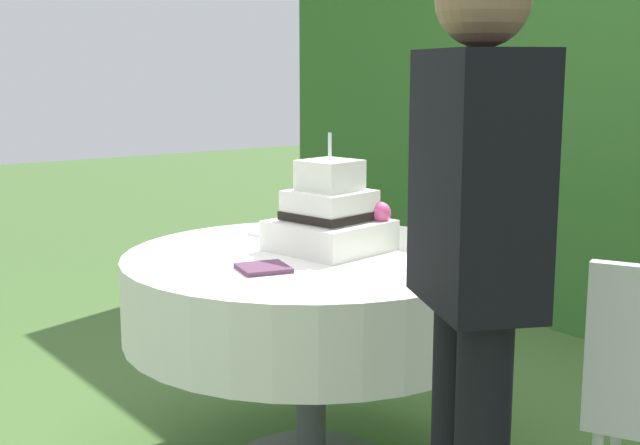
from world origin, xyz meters
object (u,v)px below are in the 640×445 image
serving_plate_near (268,232)px  standing_person (474,270)px  serving_plate_far (328,225)px  wedding_cake (331,217)px  cake_table (310,295)px  napkin_stack (263,268)px

serving_plate_near → standing_person: standing_person is taller
serving_plate_far → standing_person: bearing=-24.4°
wedding_cake → serving_plate_far: 0.44m
cake_table → wedding_cake: bearing=96.4°
serving_plate_far → standing_person: (1.34, -0.61, 0.17)m
napkin_stack → standing_person: (0.88, -0.02, 0.17)m
wedding_cake → napkin_stack: (0.11, -0.34, -0.10)m
serving_plate_near → serving_plate_far: same height
standing_person → cake_table: bearing=164.8°
cake_table → serving_plate_near: 0.41m
napkin_stack → standing_person: 0.90m
wedding_cake → serving_plate_far: wedding_cake is taller
wedding_cake → standing_person: standing_person is taller
cake_table → serving_plate_near: size_ratio=8.39×
wedding_cake → serving_plate_far: size_ratio=2.92×
cake_table → wedding_cake: wedding_cake is taller
wedding_cake → serving_plate_near: (-0.37, -0.01, -0.11)m
cake_table → wedding_cake: (-0.01, 0.09, 0.25)m
napkin_stack → standing_person: standing_person is taller
wedding_cake → standing_person: bearing=-19.8°
napkin_stack → wedding_cake: bearing=108.2°
wedding_cake → serving_plate_near: size_ratio=2.68×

